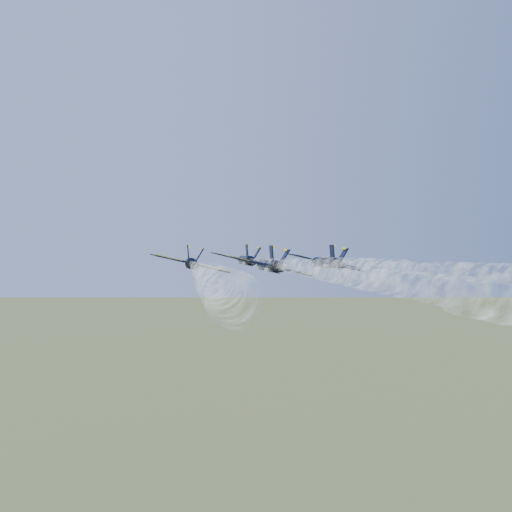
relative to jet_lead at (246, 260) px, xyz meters
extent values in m
cylinder|color=black|center=(-0.02, -0.33, 0.03)|extent=(3.12, 12.96, 1.98)
cone|color=black|center=(0.66, 7.32, 0.03)|extent=(2.20, 2.68, 1.98)
ellipsoid|color=black|center=(0.39, 2.94, 0.55)|extent=(1.31, 2.41, 0.99)
cube|color=gray|center=(-0.17, -0.31, -0.58)|extent=(2.53, 11.61, 0.76)
cube|color=black|center=(-3.30, -0.81, 0.70)|extent=(6.05, 4.25, 1.47)
cube|color=yellow|center=(-3.13, 0.83, 0.79)|extent=(5.29, 1.52, 1.46)
cube|color=black|center=(3.08, -1.38, -0.82)|extent=(6.28, 5.01, 1.47)
cube|color=yellow|center=(3.25, 0.25, -0.72)|extent=(5.05, 2.41, 1.46)
cube|color=black|center=(-2.54, -6.25, 0.50)|extent=(2.82, 2.20, 0.71)
cube|color=black|center=(1.40, -6.61, -0.43)|extent=(2.91, 2.51, 0.71)
cube|color=black|center=(-0.99, -5.71, 1.54)|extent=(0.55, 2.15, 2.52)
cube|color=black|center=(0.60, -5.85, 1.16)|extent=(1.63, 2.25, 2.23)
cylinder|color=black|center=(-1.07, -7.06, 0.04)|extent=(1.38, 1.27, 1.28)
cylinder|color=black|center=(-0.23, -7.14, -0.16)|extent=(1.38, 1.27, 1.28)
cylinder|color=black|center=(-10.89, -9.98, 0.03)|extent=(3.12, 12.96, 1.98)
cone|color=black|center=(-10.21, -2.33, 0.03)|extent=(2.20, 2.68, 1.98)
ellipsoid|color=black|center=(-10.47, -6.71, 0.55)|extent=(1.31, 2.41, 0.99)
cube|color=gray|center=(-11.03, -9.96, -0.58)|extent=(2.53, 11.61, 0.76)
cube|color=black|center=(-14.17, -10.46, 0.70)|extent=(6.05, 4.25, 1.47)
cube|color=yellow|center=(-14.00, -8.82, 0.79)|extent=(5.29, 1.52, 1.46)
cube|color=black|center=(-7.79, -11.03, -0.82)|extent=(6.28, 5.01, 1.47)
cube|color=yellow|center=(-7.62, -9.39, -0.72)|extent=(5.05, 2.41, 1.46)
cube|color=black|center=(-13.41, -15.90, 0.50)|extent=(2.82, 2.20, 0.71)
cube|color=black|center=(-9.47, -16.25, -0.43)|extent=(2.91, 2.51, 0.71)
cube|color=black|center=(-11.86, -15.36, 1.54)|extent=(0.55, 2.15, 2.52)
cube|color=black|center=(-10.27, -15.50, 1.16)|extent=(1.63, 2.25, 2.23)
cylinder|color=black|center=(-11.94, -16.71, 0.04)|extent=(1.38, 1.27, 1.28)
cylinder|color=black|center=(-11.10, -16.79, -0.16)|extent=(1.38, 1.27, 1.28)
cylinder|color=black|center=(10.52, -12.80, 0.03)|extent=(3.12, 12.96, 1.98)
cone|color=black|center=(11.20, -5.16, 0.03)|extent=(2.20, 2.68, 1.98)
ellipsoid|color=black|center=(10.93, -9.54, 0.55)|extent=(1.31, 2.41, 0.99)
cube|color=gray|center=(10.37, -12.79, -0.58)|extent=(2.53, 11.61, 0.76)
cube|color=black|center=(7.24, -13.29, 0.70)|extent=(6.05, 4.25, 1.47)
cube|color=yellow|center=(7.41, -11.65, 0.79)|extent=(5.29, 1.52, 1.46)
cube|color=black|center=(13.61, -13.86, -0.82)|extent=(6.28, 5.01, 1.47)
cube|color=yellow|center=(13.78, -12.22, -0.72)|extent=(5.05, 2.41, 1.46)
cube|color=black|center=(8.00, -18.73, 0.50)|extent=(2.82, 2.20, 0.71)
cube|color=black|center=(11.94, -19.08, -0.43)|extent=(2.91, 2.51, 0.71)
cube|color=black|center=(9.54, -18.19, 1.54)|extent=(0.55, 2.15, 2.52)
cube|color=black|center=(11.14, -18.33, 1.16)|extent=(1.63, 2.25, 2.23)
cylinder|color=black|center=(9.46, -19.54, 0.04)|extent=(1.38, 1.27, 1.28)
cylinder|color=black|center=(10.31, -19.62, -0.16)|extent=(1.38, 1.27, 1.28)
cylinder|color=black|center=(-1.27, -22.09, 0.03)|extent=(3.12, 12.96, 1.98)
cone|color=black|center=(-0.59, -14.45, 0.03)|extent=(2.20, 2.68, 1.98)
ellipsoid|color=black|center=(-0.85, -18.82, 0.55)|extent=(1.31, 2.41, 0.99)
cube|color=gray|center=(-1.42, -22.08, -0.58)|extent=(2.53, 11.61, 0.76)
cube|color=black|center=(-4.55, -22.57, 0.70)|extent=(6.05, 4.25, 1.47)
cube|color=yellow|center=(-4.38, -20.94, 0.79)|extent=(5.29, 1.52, 1.46)
cube|color=black|center=(1.83, -23.15, -0.82)|extent=(6.28, 5.01, 1.47)
cube|color=yellow|center=(2.00, -21.51, -0.72)|extent=(5.05, 2.41, 1.46)
cube|color=black|center=(-3.79, -28.02, 0.50)|extent=(2.82, 2.20, 0.71)
cube|color=black|center=(0.15, -28.37, -0.43)|extent=(2.91, 2.51, 0.71)
cube|color=black|center=(-2.24, -27.48, 1.54)|extent=(0.55, 2.15, 2.52)
cube|color=black|center=(-0.65, -27.62, 1.16)|extent=(1.63, 2.25, 2.23)
cylinder|color=black|center=(-2.32, -28.83, 0.04)|extent=(1.38, 1.27, 1.28)
cylinder|color=black|center=(-1.48, -28.90, -0.16)|extent=(1.38, 1.27, 1.28)
cylinder|color=white|center=(-1.36, -15.28, 0.03)|extent=(2.56, 16.97, 1.05)
cylinder|color=white|center=(-2.79, -31.20, 0.03)|extent=(2.95, 17.00, 1.44)
cylinder|color=white|center=(-4.21, -47.12, 0.03)|extent=(3.41, 17.05, 1.91)
cylinder|color=white|center=(-5.64, -63.04, 0.03)|extent=(3.95, 17.09, 2.45)
cylinder|color=white|center=(-12.23, -24.92, 0.03)|extent=(2.56, 16.97, 1.05)
cylinder|color=white|center=(-13.66, -40.84, 0.03)|extent=(2.95, 17.00, 1.44)
cylinder|color=white|center=(-15.08, -56.76, 0.03)|extent=(3.41, 17.05, 1.91)
cylinder|color=white|center=(-16.51, -72.68, 0.03)|extent=(3.95, 17.09, 2.45)
cylinder|color=white|center=(9.18, -27.75, 0.03)|extent=(2.56, 16.97, 1.05)
cylinder|color=white|center=(7.75, -43.67, 0.03)|extent=(2.95, 17.00, 1.44)
cylinder|color=white|center=(6.32, -59.59, 0.03)|extent=(3.41, 17.05, 1.91)
cylinder|color=white|center=(-2.61, -37.04, 0.03)|extent=(2.56, 16.97, 1.05)
cylinder|color=white|center=(-4.04, -52.96, 0.03)|extent=(2.95, 17.00, 1.44)
cylinder|color=white|center=(-5.46, -68.88, 0.03)|extent=(3.41, 17.05, 1.91)
camera|label=1|loc=(-20.51, -99.43, 3.48)|focal=40.00mm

